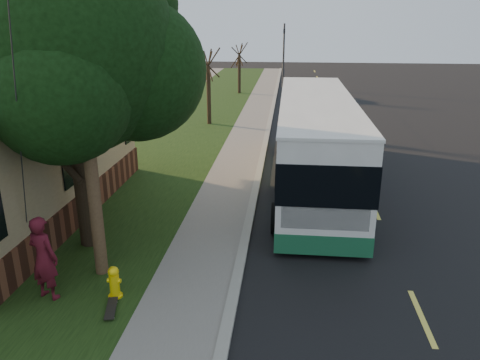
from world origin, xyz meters
The scene contains 15 objects.
ground centered at (0.00, 0.00, 0.00)m, with size 120.00×120.00×0.00m, color black.
road centered at (4.00, 10.00, 0.01)m, with size 8.00×80.00×0.01m, color black.
curb centered at (0.00, 10.00, 0.06)m, with size 0.25×80.00×0.12m, color gray.
sidewalk centered at (-1.00, 10.00, 0.04)m, with size 2.00×80.00×0.08m, color slate.
grass_verge centered at (-4.50, 10.00, 0.04)m, with size 5.00×80.00×0.07m, color black.
fire_hydrant centered at (-2.60, 0.00, 0.43)m, with size 0.32×0.32×0.74m.
utility_pole centered at (-3.31, 0.99, 4.63)m, with size 2.86×3.21×9.07m.
leafy_tree centered at (-4.17, 2.65, 5.17)m, with size 6.30×6.00×7.80m.
bare_tree_near centered at (-3.50, 18.00, 2.15)m, with size 1.38×1.21×4.31m.
bare_tree_far centered at (-3.00, 30.00, 2.00)m, with size 1.38×1.21×4.03m.
traffic_signal centered at (0.50, 34.00, 3.16)m, with size 0.18×0.22×5.50m.
transit_bus centered at (2.08, 8.16, 1.73)m, with size 2.77×12.00×3.25m.
skateboarder centered at (-4.06, -0.16, 1.04)m, with size 0.70×0.46×1.93m, color #52101D.
skateboard_main centered at (-2.50, -0.53, 0.13)m, with size 0.39×0.84×0.08m.
distant_car centered at (3.04, 27.89, 0.68)m, with size 1.60×3.98×1.36m, color black.
Camera 1 is at (1.08, -8.63, 5.92)m, focal length 35.00 mm.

